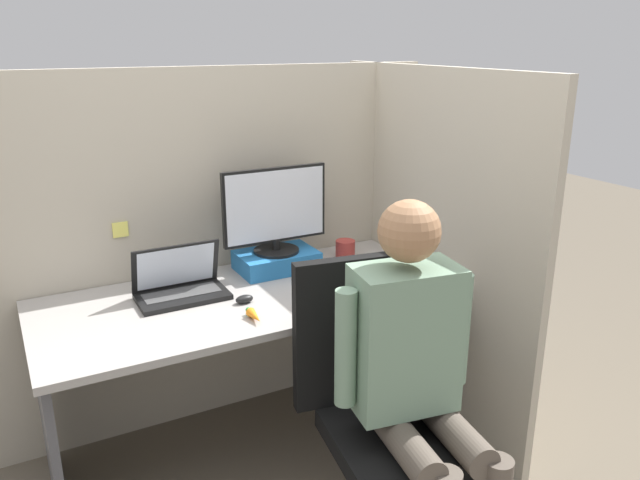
{
  "coord_description": "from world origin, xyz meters",
  "views": [
    {
      "loc": [
        -0.86,
        -1.85,
        1.74
      ],
      "look_at": [
        0.24,
        0.19,
        0.99
      ],
      "focal_mm": 35.0,
      "sensor_mm": 36.0,
      "label": 1
    }
  ],
  "objects_px": {
    "monitor": "(275,210)",
    "stapler": "(413,263)",
    "carrot_toy": "(255,316)",
    "coffee_mug": "(345,249)",
    "office_chair": "(379,403)",
    "paper_box": "(277,260)",
    "laptop": "(181,287)",
    "person": "(417,367)"
  },
  "relations": [
    {
      "from": "laptop",
      "to": "carrot_toy",
      "type": "height_order",
      "value": "laptop"
    },
    {
      "from": "office_chair",
      "to": "person",
      "type": "height_order",
      "value": "person"
    },
    {
      "from": "monitor",
      "to": "carrot_toy",
      "type": "distance_m",
      "value": 0.6
    },
    {
      "from": "monitor",
      "to": "stapler",
      "type": "xyz_separation_m",
      "value": [
        0.55,
        -0.29,
        -0.25
      ]
    },
    {
      "from": "person",
      "to": "office_chair",
      "type": "bearing_deg",
      "value": 99.01
    },
    {
      "from": "laptop",
      "to": "carrot_toy",
      "type": "distance_m",
      "value": 0.39
    },
    {
      "from": "stapler",
      "to": "coffee_mug",
      "type": "xyz_separation_m",
      "value": [
        -0.19,
        0.29,
        0.01
      ]
    },
    {
      "from": "stapler",
      "to": "person",
      "type": "bearing_deg",
      "value": -125.49
    },
    {
      "from": "monitor",
      "to": "office_chair",
      "type": "relative_size",
      "value": 0.48
    },
    {
      "from": "laptop",
      "to": "office_chair",
      "type": "bearing_deg",
      "value": -56.84
    },
    {
      "from": "stapler",
      "to": "person",
      "type": "relative_size",
      "value": 0.12
    },
    {
      "from": "office_chair",
      "to": "laptop",
      "type": "bearing_deg",
      "value": 123.16
    },
    {
      "from": "laptop",
      "to": "office_chair",
      "type": "height_order",
      "value": "office_chair"
    },
    {
      "from": "laptop",
      "to": "carrot_toy",
      "type": "bearing_deg",
      "value": -63.2
    },
    {
      "from": "laptop",
      "to": "person",
      "type": "height_order",
      "value": "person"
    },
    {
      "from": "person",
      "to": "paper_box",
      "type": "bearing_deg",
      "value": 91.97
    },
    {
      "from": "paper_box",
      "to": "monitor",
      "type": "relative_size",
      "value": 0.72
    },
    {
      "from": "office_chair",
      "to": "person",
      "type": "bearing_deg",
      "value": -80.99
    },
    {
      "from": "carrot_toy",
      "to": "stapler",
      "type": "bearing_deg",
      "value": 11.0
    },
    {
      "from": "paper_box",
      "to": "stapler",
      "type": "bearing_deg",
      "value": -27.98
    },
    {
      "from": "carrot_toy",
      "to": "coffee_mug",
      "type": "distance_m",
      "value": 0.8
    },
    {
      "from": "monitor",
      "to": "stapler",
      "type": "height_order",
      "value": "monitor"
    },
    {
      "from": "carrot_toy",
      "to": "coffee_mug",
      "type": "height_order",
      "value": "coffee_mug"
    },
    {
      "from": "monitor",
      "to": "paper_box",
      "type": "bearing_deg",
      "value": -90.0
    },
    {
      "from": "carrot_toy",
      "to": "office_chair",
      "type": "distance_m",
      "value": 0.55
    },
    {
      "from": "carrot_toy",
      "to": "coffee_mug",
      "type": "relative_size",
      "value": 1.26
    },
    {
      "from": "person",
      "to": "coffee_mug",
      "type": "xyz_separation_m",
      "value": [
        0.33,
        1.01,
        0.05
      ]
    },
    {
      "from": "coffee_mug",
      "to": "office_chair",
      "type": "bearing_deg",
      "value": -112.7
    },
    {
      "from": "laptop",
      "to": "person",
      "type": "relative_size",
      "value": 0.28
    },
    {
      "from": "monitor",
      "to": "person",
      "type": "height_order",
      "value": "person"
    },
    {
      "from": "coffee_mug",
      "to": "paper_box",
      "type": "bearing_deg",
      "value": -179.77
    },
    {
      "from": "stapler",
      "to": "carrot_toy",
      "type": "xyz_separation_m",
      "value": [
        -0.84,
        -0.16,
        -0.01
      ]
    },
    {
      "from": "paper_box",
      "to": "carrot_toy",
      "type": "xyz_separation_m",
      "value": [
        -0.3,
        -0.45,
        -0.02
      ]
    },
    {
      "from": "paper_box",
      "to": "stapler",
      "type": "relative_size",
      "value": 2.3
    },
    {
      "from": "office_chair",
      "to": "stapler",
      "type": "bearing_deg",
      "value": 45.65
    },
    {
      "from": "office_chair",
      "to": "coffee_mug",
      "type": "bearing_deg",
      "value": 67.3
    },
    {
      "from": "person",
      "to": "coffee_mug",
      "type": "height_order",
      "value": "person"
    },
    {
      "from": "stapler",
      "to": "carrot_toy",
      "type": "height_order",
      "value": "stapler"
    },
    {
      "from": "laptop",
      "to": "paper_box",
      "type": "bearing_deg",
      "value": 12.59
    },
    {
      "from": "paper_box",
      "to": "coffee_mug",
      "type": "xyz_separation_m",
      "value": [
        0.36,
        0.0,
        -0.0
      ]
    },
    {
      "from": "stapler",
      "to": "office_chair",
      "type": "bearing_deg",
      "value": -134.35
    },
    {
      "from": "stapler",
      "to": "office_chair",
      "type": "xyz_separation_m",
      "value": [
        -0.54,
        -0.55,
        -0.26
      ]
    }
  ]
}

